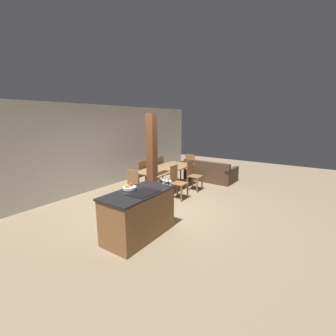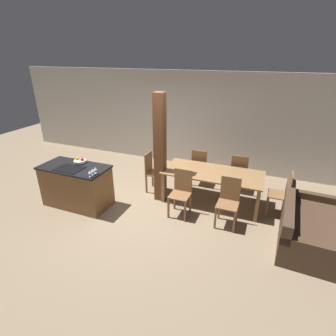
% 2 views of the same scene
% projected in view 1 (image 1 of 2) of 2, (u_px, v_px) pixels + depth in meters
% --- Properties ---
extents(ground_plane, '(16.00, 16.00, 0.00)m').
position_uv_depth(ground_plane, '(161.00, 209.00, 5.74)').
color(ground_plane, '#847056').
extents(wall_back, '(11.20, 0.08, 2.70)m').
position_uv_depth(wall_back, '(88.00, 149.00, 6.97)').
color(wall_back, beige).
rests_on(wall_back, ground_plane).
extents(kitchen_island, '(1.47, 0.75, 0.93)m').
position_uv_depth(kitchen_island, '(139.00, 214.00, 4.36)').
color(kitchen_island, brown).
rests_on(kitchen_island, ground_plane).
extents(fruit_bowl, '(0.26, 0.26, 0.11)m').
position_uv_depth(fruit_bowl, '(129.00, 187.00, 4.36)').
color(fruit_bowl, silver).
rests_on(fruit_bowl, kitchen_island).
extents(wine_glass_near, '(0.07, 0.07, 0.13)m').
position_uv_depth(wine_glass_near, '(170.00, 181.00, 4.60)').
color(wine_glass_near, silver).
rests_on(wine_glass_near, kitchen_island).
extents(wine_glass_middle, '(0.07, 0.07, 0.13)m').
position_uv_depth(wine_glass_middle, '(167.00, 180.00, 4.65)').
color(wine_glass_middle, silver).
rests_on(wine_glass_middle, kitchen_island).
extents(wine_glass_far, '(0.07, 0.07, 0.13)m').
position_uv_depth(wine_glass_far, '(164.00, 179.00, 4.70)').
color(wine_glass_far, silver).
rests_on(wine_glass_far, kitchen_island).
extents(dining_table, '(2.14, 0.97, 0.74)m').
position_uv_depth(dining_table, '(166.00, 170.00, 7.18)').
color(dining_table, olive).
rests_on(dining_table, ground_plane).
extents(dining_chair_near_left, '(0.40, 0.40, 0.96)m').
position_uv_depth(dining_chair_near_left, '(177.00, 181.00, 6.43)').
color(dining_chair_near_left, brown).
rests_on(dining_chair_near_left, ground_plane).
extents(dining_chair_near_right, '(0.40, 0.40, 0.96)m').
position_uv_depth(dining_chair_near_right, '(193.00, 175.00, 7.21)').
color(dining_chair_near_right, brown).
rests_on(dining_chair_near_right, ground_plane).
extents(dining_chair_far_left, '(0.40, 0.40, 0.96)m').
position_uv_depth(dining_chair_far_left, '(140.00, 175.00, 7.21)').
color(dining_chair_far_left, brown).
rests_on(dining_chair_far_left, ground_plane).
extents(dining_chair_far_right, '(0.40, 0.40, 0.96)m').
position_uv_depth(dining_chair_far_right, '(158.00, 169.00, 7.99)').
color(dining_chair_far_right, brown).
rests_on(dining_chair_far_right, ground_plane).
extents(dining_chair_head_end, '(0.40, 0.40, 0.96)m').
position_uv_depth(dining_chair_head_end, '(136.00, 185.00, 6.04)').
color(dining_chair_head_end, brown).
rests_on(dining_chair_head_end, ground_plane).
extents(dining_chair_foot_end, '(0.40, 0.40, 0.96)m').
position_uv_depth(dining_chair_foot_end, '(188.00, 167.00, 8.38)').
color(dining_chair_foot_end, brown).
rests_on(dining_chair_foot_end, ground_plane).
extents(couch, '(1.04, 1.85, 0.77)m').
position_uv_depth(couch, '(210.00, 173.00, 8.42)').
color(couch, '#473323').
rests_on(couch, ground_plane).
extents(timber_post, '(0.22, 0.22, 2.41)m').
position_uv_depth(timber_post, '(152.00, 159.00, 5.99)').
color(timber_post, brown).
rests_on(timber_post, ground_plane).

